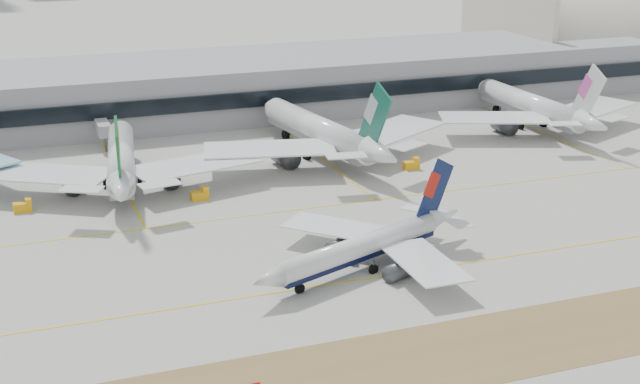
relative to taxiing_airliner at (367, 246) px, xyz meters
name	(u,v)px	position (x,y,z in m)	size (l,w,h in m)	color
ground	(358,267)	(-1.22, 0.82, -3.82)	(3000.00, 3000.00, 0.00)	#A7A59C
taxiing_airliner	(367,246)	(0.00, 0.00, 0.00)	(45.09, 38.11, 15.83)	white
widebody_eva	(121,162)	(-31.91, 57.04, 1.78)	(58.50, 57.77, 21.06)	white
widebody_cathay	(323,133)	(15.64, 62.45, 2.23)	(63.08, 62.34, 22.74)	white
widebody_china_air	(535,108)	(77.54, 68.79, 1.85)	(59.81, 58.38, 21.32)	white
terminal	(200,87)	(-1.22, 115.66, 3.69)	(280.00, 43.10, 15.00)	gray
hangar	(610,65)	(153.34, 135.82, -3.68)	(91.00, 60.00, 60.00)	beige
gse_b	(200,195)	(-18.26, 43.34, -2.77)	(3.55, 2.00, 2.60)	#F3A30C
gse_c	(412,165)	(31.42, 47.47, -2.77)	(3.55, 2.00, 2.60)	#F3A30C
gse_extra	(23,206)	(-52.48, 48.57, -2.77)	(3.55, 2.00, 2.60)	#F3A30C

